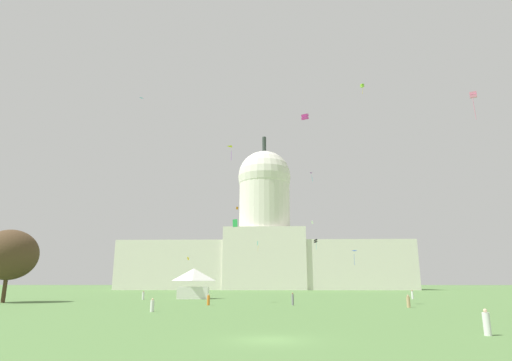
# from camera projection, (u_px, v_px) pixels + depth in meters

# --- Properties ---
(ground_plane) EXTENTS (800.00, 800.00, 0.00)m
(ground_plane) POSITION_uv_depth(u_px,v_px,m) (269.00, 340.00, 24.44)
(ground_plane) COLOR #567F42
(capitol_building) EXTENTS (123.51, 24.22, 68.37)m
(capitol_building) POSITION_uv_depth(u_px,v_px,m) (265.00, 245.00, 179.62)
(capitol_building) COLOR silver
(capitol_building) RESTS_ON ground_plane
(event_tent) EXTENTS (6.82, 6.04, 5.95)m
(event_tent) POSITION_uv_depth(u_px,v_px,m) (194.00, 283.00, 83.40)
(event_tent) COLOR white
(event_tent) RESTS_ON ground_plane
(tree_west_mid) EXTENTS (11.53, 11.15, 11.95)m
(tree_west_mid) POSITION_uv_depth(u_px,v_px,m) (9.00, 255.00, 69.37)
(tree_west_mid) COLOR #4C3823
(tree_west_mid) RESTS_ON ground_plane
(person_tan_front_right) EXTENTS (0.64, 0.64, 1.65)m
(person_tan_front_right) POSITION_uv_depth(u_px,v_px,m) (408.00, 302.00, 54.93)
(person_tan_front_right) COLOR tan
(person_tan_front_right) RESTS_ON ground_plane
(person_grey_mid_center) EXTENTS (0.48, 0.48, 1.79)m
(person_grey_mid_center) POSITION_uv_depth(u_px,v_px,m) (293.00, 299.00, 60.26)
(person_grey_mid_center) COLOR gray
(person_grey_mid_center) RESTS_ON ground_plane
(person_white_back_center) EXTENTS (0.45, 0.45, 1.76)m
(person_white_back_center) POSITION_uv_depth(u_px,v_px,m) (412.00, 295.00, 81.45)
(person_white_back_center) COLOR silver
(person_white_back_center) RESTS_ON ground_plane
(person_orange_lawn_far_left) EXTENTS (0.50, 0.50, 1.63)m
(person_orange_lawn_far_left) POSITION_uv_depth(u_px,v_px,m) (208.00, 300.00, 60.26)
(person_orange_lawn_far_left) COLOR orange
(person_orange_lawn_far_left) RESTS_ON ground_plane
(person_white_near_tree_west) EXTENTS (0.60, 0.60, 1.66)m
(person_white_near_tree_west) POSITION_uv_depth(u_px,v_px,m) (487.00, 323.00, 26.56)
(person_white_near_tree_west) COLOR silver
(person_white_near_tree_west) RESTS_ON ground_plane
(person_white_lawn_far_right) EXTENTS (0.60, 0.60, 1.63)m
(person_white_lawn_far_right) POSITION_uv_depth(u_px,v_px,m) (143.00, 296.00, 78.69)
(person_white_lawn_far_right) COLOR silver
(person_white_lawn_far_right) RESTS_ON ground_plane
(person_white_mid_right) EXTENTS (0.53, 0.53, 1.51)m
(person_white_mid_right) POSITION_uv_depth(u_px,v_px,m) (152.00, 306.00, 47.15)
(person_white_mid_right) COLOR silver
(person_white_mid_right) RESTS_ON ground_plane
(kite_white_mid) EXTENTS (0.85, 0.63, 1.17)m
(kite_white_mid) POSITION_uv_depth(u_px,v_px,m) (312.00, 222.00, 149.62)
(kite_white_mid) COLOR white
(kite_magenta_mid) EXTENTS (1.20, 1.23, 1.14)m
(kite_magenta_mid) POSITION_uv_depth(u_px,v_px,m) (305.00, 117.00, 63.20)
(kite_magenta_mid) COLOR #D1339E
(kite_orange_mid) EXTENTS (0.60, 0.43, 0.77)m
(kite_orange_mid) POSITION_uv_depth(u_px,v_px,m) (237.00, 208.00, 108.49)
(kite_orange_mid) COLOR orange
(kite_gold_low) EXTENTS (0.86, 1.03, 1.13)m
(kite_gold_low) POSITION_uv_depth(u_px,v_px,m) (188.00, 259.00, 141.42)
(kite_gold_low) COLOR gold
(kite_yellow_mid) EXTENTS (1.52, 1.52, 3.29)m
(kite_yellow_mid) POSITION_uv_depth(u_px,v_px,m) (232.00, 148.00, 95.48)
(kite_yellow_mid) COLOR yellow
(kite_cyan_high) EXTENTS (1.11, 1.05, 0.28)m
(kite_cyan_high) POSITION_uv_depth(u_px,v_px,m) (141.00, 99.00, 124.93)
(kite_cyan_high) COLOR #33BCDB
(kite_black_low) EXTENTS (1.02, 0.94, 3.00)m
(kite_black_low) POSITION_uv_depth(u_px,v_px,m) (316.00, 241.00, 120.17)
(kite_black_low) COLOR black
(kite_green_low) EXTENTS (0.98, 0.37, 1.48)m
(kite_green_low) POSITION_uv_depth(u_px,v_px,m) (235.00, 223.00, 78.48)
(kite_green_low) COLOR green
(kite_blue_low) EXTENTS (1.25, 0.84, 3.97)m
(kite_blue_low) POSITION_uv_depth(u_px,v_px,m) (354.00, 253.00, 121.86)
(kite_blue_low) COLOR blue
(kite_turquoise_low) EXTENTS (0.35, 0.75, 3.61)m
(kite_turquoise_low) POSITION_uv_depth(u_px,v_px,m) (258.00, 244.00, 152.31)
(kite_turquoise_low) COLOR teal
(kite_lime_high) EXTENTS (1.20, 1.19, 3.13)m
(kite_lime_high) POSITION_uv_depth(u_px,v_px,m) (362.00, 86.00, 121.45)
(kite_lime_high) COLOR #8CD133
(kite_violet_high) EXTENTS (1.21, 1.25, 3.06)m
(kite_violet_high) POSITION_uv_depth(u_px,v_px,m) (312.00, 174.00, 142.36)
(kite_violet_high) COLOR purple
(kite_pink_mid) EXTENTS (1.20, 1.23, 4.11)m
(kite_pink_mid) POSITION_uv_depth(u_px,v_px,m) (473.00, 95.00, 56.92)
(kite_pink_mid) COLOR pink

